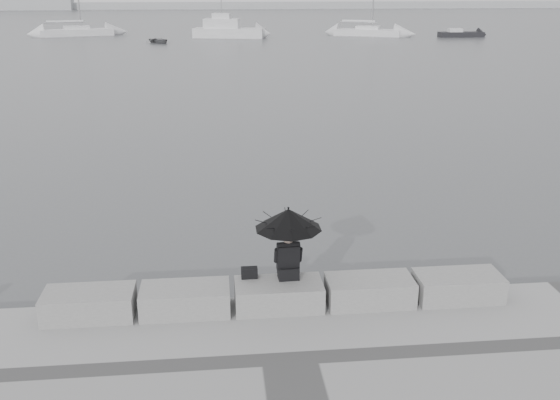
{
  "coord_description": "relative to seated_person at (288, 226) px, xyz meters",
  "views": [
    {
      "loc": [
        -1.02,
        -10.62,
        6.16
      ],
      "look_at": [
        0.38,
        3.0,
        1.39
      ],
      "focal_mm": 40.0,
      "sensor_mm": 36.0,
      "label": 1
    }
  ],
  "objects": [
    {
      "name": "bag",
      "position": [
        -0.72,
        0.07,
        -0.92
      ],
      "size": [
        0.3,
        0.17,
        0.19
      ],
      "primitive_type": "cube",
      "color": "black",
      "rests_on": "stone_block_centre"
    },
    {
      "name": "small_motorboat",
      "position": [
        28.5,
        64.76,
        -1.7
      ],
      "size": [
        5.37,
        1.61,
        1.1
      ],
      "rotation": [
        0.0,
        0.0,
        -0.0
      ],
      "color": "black",
      "rests_on": "ground"
    },
    {
      "name": "seated_person",
      "position": [
        0.0,
        0.0,
        0.0
      ],
      "size": [
        1.23,
        1.23,
        1.39
      ],
      "rotation": [
        0.0,
        0.0,
        0.04
      ],
      "color": "black",
      "rests_on": "stone_block_centre"
    },
    {
      "name": "dinghy",
      "position": [
        -7.2,
        60.33,
        -1.75
      ],
      "size": [
        3.34,
        3.06,
        0.54
      ],
      "primitive_type": "imported",
      "rotation": [
        0.0,
        0.0,
        0.68
      ],
      "color": "gray",
      "rests_on": "ground"
    },
    {
      "name": "sailboat_right",
      "position": [
        17.65,
        67.48,
        -1.5
      ],
      "size": [
        8.39,
        5.61,
        12.9
      ],
      "rotation": [
        0.0,
        0.0,
        -0.44
      ],
      "color": "white",
      "rests_on": "ground"
    },
    {
      "name": "stone_block_right",
      "position": [
        1.5,
        -0.21,
        -1.27
      ],
      "size": [
        1.6,
        0.8,
        0.5
      ],
      "primitive_type": "cube",
      "color": "gray",
      "rests_on": "promenade"
    },
    {
      "name": "stone_block_far_left",
      "position": [
        -3.6,
        -0.21,
        -1.27
      ],
      "size": [
        1.6,
        0.8,
        0.5
      ],
      "primitive_type": "cube",
      "color": "gray",
      "rests_on": "promenade"
    },
    {
      "name": "ground",
      "position": [
        -0.2,
        0.24,
        -2.02
      ],
      "size": [
        360.0,
        360.0,
        0.0
      ],
      "primitive_type": "plane",
      "color": "#4B4E51",
      "rests_on": "ground"
    },
    {
      "name": "stone_block_far_right",
      "position": [
        3.2,
        -0.21,
        -1.27
      ],
      "size": [
        1.6,
        0.8,
        0.5
      ],
      "primitive_type": "cube",
      "color": "gray",
      "rests_on": "promenade"
    },
    {
      "name": "distant_landmass",
      "position": [
        -8.34,
        154.75,
        -1.12
      ],
      "size": [
        180.0,
        8.0,
        2.8
      ],
      "color": "#A7AAAC",
      "rests_on": "ground"
    },
    {
      "name": "stone_block_left",
      "position": [
        -1.9,
        -0.21,
        -1.27
      ],
      "size": [
        1.6,
        0.8,
        0.5
      ],
      "primitive_type": "cube",
      "color": "gray",
      "rests_on": "promenade"
    },
    {
      "name": "sailboat_left",
      "position": [
        -18.08,
        71.2,
        -1.5
      ],
      "size": [
        8.97,
        4.83,
        12.9
      ],
      "rotation": [
        0.0,
        0.0,
        0.3
      ],
      "color": "white",
      "rests_on": "ground"
    },
    {
      "name": "stone_block_centre",
      "position": [
        -0.2,
        -0.21,
        -1.27
      ],
      "size": [
        1.6,
        0.8,
        0.5
      ],
      "primitive_type": "cube",
      "color": "gray",
      "rests_on": "promenade"
    },
    {
      "name": "motor_cruiser",
      "position": [
        0.53,
        66.56,
        -1.12
      ],
      "size": [
        8.68,
        4.38,
        4.5
      ],
      "rotation": [
        0.0,
        0.0,
        -0.2
      ],
      "color": "white",
      "rests_on": "ground"
    }
  ]
}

